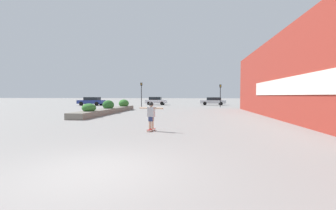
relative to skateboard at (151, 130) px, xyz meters
name	(u,v)px	position (x,y,z in m)	size (l,w,h in m)	color
ground_plane	(94,172)	(-0.15, -5.93, -0.07)	(300.00, 300.00, 0.00)	gray
building_wall_right	(298,73)	(8.36, 3.78, 3.05)	(0.67, 32.19, 6.26)	maroon
planter_box	(110,109)	(-6.42, 10.90, 0.33)	(1.38, 13.14, 1.29)	slate
skateboard	(151,130)	(0.00, 0.00, 0.00)	(0.36, 0.70, 0.10)	maroon
skateboarder	(151,113)	(0.00, 0.00, 0.84)	(1.23, 0.41, 1.35)	tan
car_leftmost	(156,101)	(-5.25, 31.11, 0.71)	(3.98, 1.98, 1.50)	silver
car_center_left	(213,101)	(5.41, 31.58, 0.69)	(4.67, 1.90, 1.44)	#BCBCC1
car_center_right	(92,101)	(-16.09, 27.02, 0.73)	(4.54, 2.02, 1.49)	navy
car_rightmost	(275,101)	(16.17, 30.80, 0.69)	(3.84, 2.04, 1.47)	black
traffic_light_left	(141,91)	(-6.20, 23.51, 2.48)	(0.28, 0.30, 3.78)	black
traffic_light_right	(220,92)	(5.97, 24.34, 2.29)	(0.28, 0.30, 3.46)	black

